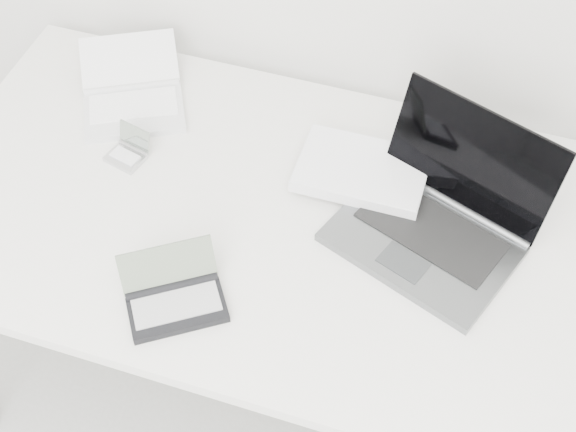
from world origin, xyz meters
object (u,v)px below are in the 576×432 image
(netbook_open_white, at_px, (133,97))
(palmtop_charcoal, at_px, (175,298))
(desk, at_px, (308,237))
(laptop_large, at_px, (409,201))

(netbook_open_white, bearing_deg, palmtop_charcoal, -84.93)
(palmtop_charcoal, bearing_deg, desk, 20.91)
(laptop_large, xyz_separation_m, netbook_open_white, (-0.66, 0.12, -0.02))
(laptop_large, distance_m, netbook_open_white, 0.67)
(desk, distance_m, laptop_large, 0.22)
(palmtop_charcoal, bearing_deg, netbook_open_white, 88.68)
(desk, bearing_deg, palmtop_charcoal, -124.94)
(laptop_large, xyz_separation_m, palmtop_charcoal, (-0.36, -0.34, -0.02))
(desk, relative_size, palmtop_charcoal, 7.11)
(desk, height_order, laptop_large, laptop_large)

